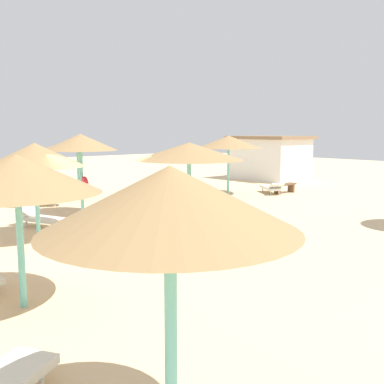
# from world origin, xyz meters

# --- Properties ---
(ground_plane) EXTENTS (80.00, 80.00, 0.00)m
(ground_plane) POSITION_xyz_m (0.00, 0.00, 0.00)
(ground_plane) COLOR beige
(parasol_0) EXTENTS (2.38, 2.38, 2.82)m
(parasol_0) POSITION_xyz_m (7.31, -3.80, 2.51)
(parasol_0) COLOR #6BC6BC
(parasol_0) RESTS_ON ground
(parasol_2) EXTENTS (2.68, 2.68, 3.04)m
(parasol_2) POSITION_xyz_m (-4.29, 1.39, 2.70)
(parasol_2) COLOR #6BC6BC
(parasol_2) RESTS_ON ground
(parasol_3) EXTENTS (2.89, 2.89, 2.74)m
(parasol_3) POSITION_xyz_m (2.73, -3.49, 2.39)
(parasol_3) COLOR #6BC6BC
(parasol_3) RESTS_ON ground
(parasol_4) EXTENTS (3.01, 3.01, 2.87)m
(parasol_4) POSITION_xyz_m (-8.06, 3.20, 2.60)
(parasol_4) COLOR #6BC6BC
(parasol_4) RESTS_ON ground
(parasol_5) EXTENTS (3.15, 3.15, 2.92)m
(parasol_5) POSITION_xyz_m (-4.56, 9.48, 2.61)
(parasol_5) COLOR #6BC6BC
(parasol_5) RESTS_ON ground
(parasol_7) EXTENTS (2.77, 2.77, 2.81)m
(parasol_7) POSITION_xyz_m (-1.86, -1.31, 2.46)
(parasol_7) COLOR #6BC6BC
(parasol_7) RESTS_ON ground
(parasol_8) EXTENTS (2.92, 2.92, 2.83)m
(parasol_8) POSITION_xyz_m (1.56, 1.50, 2.59)
(parasol_8) COLOR #6BC6BC
(parasol_8) RESTS_ON ground
(lounger_2) EXTENTS (1.97, 1.25, 0.78)m
(lounger_2) POSITION_xyz_m (-3.46, -0.54, 0.32)
(lounger_2) COLOR silver
(lounger_2) RESTS_ON ground
(lounger_4) EXTENTS (1.41, 1.93, 0.81)m
(lounger_4) POSITION_xyz_m (-7.51, 0.95, 0.33)
(lounger_4) COLOR silver
(lounger_4) RESTS_ON ground
(lounger_5) EXTENTS (1.96, 1.55, 0.64)m
(lounger_5) POSITION_xyz_m (-3.34, 11.40, 0.31)
(lounger_5) COLOR silver
(lounger_5) RESTS_ON ground
(bench_0) EXTENTS (0.43, 1.51, 0.49)m
(bench_0) POSITION_xyz_m (-2.98, 12.00, 0.35)
(bench_0) COLOR brown
(bench_0) RESTS_ON ground
(beach_cabana) EXTENTS (4.65, 3.77, 2.84)m
(beach_cabana) POSITION_xyz_m (-7.57, 16.61, 1.44)
(beach_cabana) COLOR white
(beach_cabana) RESTS_ON ground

